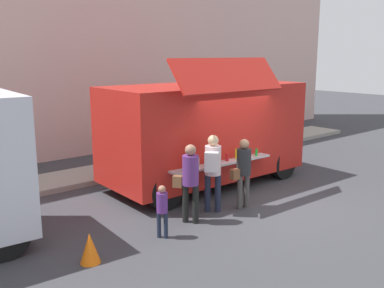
{
  "coord_description": "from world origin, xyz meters",
  "views": [
    {
      "loc": [
        -7.91,
        -6.73,
        3.59
      ],
      "look_at": [
        -0.77,
        1.71,
        1.3
      ],
      "focal_mm": 40.87,
      "sensor_mm": 36.0,
      "label": 1
    }
  ],
  "objects_px": {
    "customer_mid_with_backpack": "(213,166)",
    "child_near_queue": "(162,207)",
    "traffic_cone_orange": "(90,248)",
    "customer_rear_waiting": "(190,177)",
    "trash_bin": "(250,136)",
    "customer_front_ordering": "(243,168)",
    "food_truck_main": "(205,130)"
  },
  "relations": [
    {
      "from": "traffic_cone_orange",
      "to": "customer_mid_with_backpack",
      "type": "bearing_deg",
      "value": 7.86
    },
    {
      "from": "customer_front_ordering",
      "to": "customer_rear_waiting",
      "type": "relative_size",
      "value": 0.96
    },
    {
      "from": "food_truck_main",
      "to": "customer_front_ordering",
      "type": "height_order",
      "value": "food_truck_main"
    },
    {
      "from": "traffic_cone_orange",
      "to": "child_near_queue",
      "type": "height_order",
      "value": "child_near_queue"
    },
    {
      "from": "food_truck_main",
      "to": "customer_front_ordering",
      "type": "bearing_deg",
      "value": -106.26
    },
    {
      "from": "customer_mid_with_backpack",
      "to": "customer_rear_waiting",
      "type": "bearing_deg",
      "value": 149.72
    },
    {
      "from": "trash_bin",
      "to": "customer_front_ordering",
      "type": "distance_m",
      "value": 6.75
    },
    {
      "from": "traffic_cone_orange",
      "to": "customer_rear_waiting",
      "type": "xyz_separation_m",
      "value": [
        2.53,
        0.31,
        0.75
      ]
    },
    {
      "from": "traffic_cone_orange",
      "to": "customer_mid_with_backpack",
      "type": "xyz_separation_m",
      "value": [
        3.34,
        0.46,
        0.83
      ]
    },
    {
      "from": "customer_rear_waiting",
      "to": "trash_bin",
      "type": "bearing_deg",
      "value": -0.56
    },
    {
      "from": "customer_mid_with_backpack",
      "to": "child_near_queue",
      "type": "distance_m",
      "value": 1.85
    },
    {
      "from": "customer_mid_with_backpack",
      "to": "child_near_queue",
      "type": "relative_size",
      "value": 1.67
    },
    {
      "from": "customer_rear_waiting",
      "to": "child_near_queue",
      "type": "bearing_deg",
      "value": 162.58
    },
    {
      "from": "trash_bin",
      "to": "child_near_queue",
      "type": "height_order",
      "value": "child_near_queue"
    },
    {
      "from": "food_truck_main",
      "to": "trash_bin",
      "type": "bearing_deg",
      "value": 29.44
    },
    {
      "from": "customer_rear_waiting",
      "to": "child_near_queue",
      "type": "distance_m",
      "value": 1.04
    },
    {
      "from": "trash_bin",
      "to": "child_near_queue",
      "type": "bearing_deg",
      "value": -148.99
    },
    {
      "from": "food_truck_main",
      "to": "customer_rear_waiting",
      "type": "distance_m",
      "value": 2.99
    },
    {
      "from": "customer_mid_with_backpack",
      "to": "food_truck_main",
      "type": "bearing_deg",
      "value": 11.36
    },
    {
      "from": "traffic_cone_orange",
      "to": "customer_front_ordering",
      "type": "distance_m",
      "value": 4.13
    },
    {
      "from": "traffic_cone_orange",
      "to": "child_near_queue",
      "type": "distance_m",
      "value": 1.64
    },
    {
      "from": "food_truck_main",
      "to": "child_near_queue",
      "type": "bearing_deg",
      "value": -142.87
    },
    {
      "from": "traffic_cone_orange",
      "to": "child_near_queue",
      "type": "xyz_separation_m",
      "value": [
        1.6,
        0.04,
        0.37
      ]
    },
    {
      "from": "food_truck_main",
      "to": "traffic_cone_orange",
      "type": "bearing_deg",
      "value": -152.63
    },
    {
      "from": "trash_bin",
      "to": "customer_rear_waiting",
      "type": "xyz_separation_m",
      "value": [
        -6.63,
        -4.28,
        0.54
      ]
    },
    {
      "from": "food_truck_main",
      "to": "customer_front_ordering",
      "type": "distance_m",
      "value": 2.24
    },
    {
      "from": "child_near_queue",
      "to": "customer_rear_waiting",
      "type": "bearing_deg",
      "value": -19.66
    },
    {
      "from": "traffic_cone_orange",
      "to": "trash_bin",
      "type": "bearing_deg",
      "value": 26.61
    },
    {
      "from": "customer_front_ordering",
      "to": "customer_rear_waiting",
      "type": "height_order",
      "value": "customer_rear_waiting"
    },
    {
      "from": "customer_front_ordering",
      "to": "child_near_queue",
      "type": "bearing_deg",
      "value": 97.28
    },
    {
      "from": "customer_front_ordering",
      "to": "customer_mid_with_backpack",
      "type": "distance_m",
      "value": 0.78
    },
    {
      "from": "customer_front_ordering",
      "to": "traffic_cone_orange",
      "type": "bearing_deg",
      "value": 96.46
    }
  ]
}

